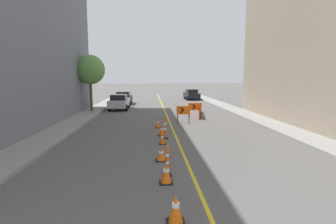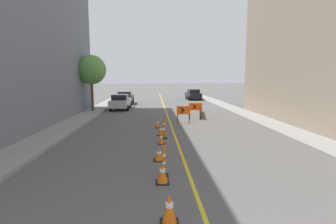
{
  "view_description": "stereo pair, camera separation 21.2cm",
  "coord_description": "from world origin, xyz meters",
  "px_view_note": "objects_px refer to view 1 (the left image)",
  "views": [
    {
      "loc": [
        -1.41,
        -1.01,
        3.34
      ],
      "look_at": [
        -0.24,
        16.68,
        1.0
      ],
      "focal_mm": 28.0,
      "sensor_mm": 36.0,
      "label": 1
    },
    {
      "loc": [
        -1.2,
        -1.02,
        3.34
      ],
      "look_at": [
        -0.24,
        16.68,
        1.0
      ],
      "focal_mm": 28.0,
      "sensor_mm": 36.0,
      "label": 2
    }
  ],
  "objects_px": {
    "parked_car_curb_near": "(119,102)",
    "delineator_post_rear": "(165,129)",
    "traffic_cone_second": "(166,173)",
    "traffic_cone_farthest": "(158,123)",
    "arrow_barricade_primary": "(183,111)",
    "parked_car_curb_mid": "(124,98)",
    "traffic_cone_nearest": "(176,209)",
    "arrow_barricade_secondary": "(195,107)",
    "traffic_cone_third": "(161,154)",
    "street_tree_left_near": "(90,70)",
    "traffic_cone_fourth": "(162,139)",
    "parked_car_curb_far": "(191,94)",
    "traffic_cone_fifth": "(161,131)",
    "delineator_post_front": "(167,163)"
  },
  "relations": [
    {
      "from": "parked_car_curb_near",
      "to": "delineator_post_rear",
      "type": "bearing_deg",
      "value": -71.63
    },
    {
      "from": "traffic_cone_second",
      "to": "traffic_cone_farthest",
      "type": "distance_m",
      "value": 9.31
    },
    {
      "from": "parked_car_curb_near",
      "to": "arrow_barricade_primary",
      "type": "bearing_deg",
      "value": -55.82
    },
    {
      "from": "traffic_cone_second",
      "to": "parked_car_curb_mid",
      "type": "height_order",
      "value": "parked_car_curb_mid"
    },
    {
      "from": "traffic_cone_nearest",
      "to": "arrow_barricade_secondary",
      "type": "height_order",
      "value": "arrow_barricade_secondary"
    },
    {
      "from": "traffic_cone_third",
      "to": "traffic_cone_farthest",
      "type": "bearing_deg",
      "value": 89.57
    },
    {
      "from": "parked_car_curb_near",
      "to": "traffic_cone_nearest",
      "type": "bearing_deg",
      "value": -78.49
    },
    {
      "from": "traffic_cone_nearest",
      "to": "street_tree_left_near",
      "type": "xyz_separation_m",
      "value": [
        -6.27,
        19.99,
        3.71
      ]
    },
    {
      "from": "traffic_cone_fourth",
      "to": "parked_car_curb_far",
      "type": "distance_m",
      "value": 27.08
    },
    {
      "from": "traffic_cone_fourth",
      "to": "parked_car_curb_near",
      "type": "xyz_separation_m",
      "value": [
        -3.86,
        14.78,
        0.52
      ]
    },
    {
      "from": "traffic_cone_fifth",
      "to": "arrow_barricade_primary",
      "type": "bearing_deg",
      "value": 65.84
    },
    {
      "from": "parked_car_curb_near",
      "to": "parked_car_curb_far",
      "type": "height_order",
      "value": "same"
    },
    {
      "from": "arrow_barricade_secondary",
      "to": "parked_car_curb_far",
      "type": "height_order",
      "value": "parked_car_curb_far"
    },
    {
      "from": "arrow_barricade_primary",
      "to": "parked_car_curb_mid",
      "type": "distance_m",
      "value": 15.47
    },
    {
      "from": "traffic_cone_fourth",
      "to": "delineator_post_front",
      "type": "height_order",
      "value": "delineator_post_front"
    },
    {
      "from": "arrow_barricade_primary",
      "to": "arrow_barricade_secondary",
      "type": "distance_m",
      "value": 2.3
    },
    {
      "from": "traffic_cone_third",
      "to": "traffic_cone_farthest",
      "type": "xyz_separation_m",
      "value": [
        0.05,
        7.02,
        0.04
      ]
    },
    {
      "from": "traffic_cone_fifth",
      "to": "traffic_cone_nearest",
      "type": "bearing_deg",
      "value": -90.37
    },
    {
      "from": "delineator_post_rear",
      "to": "traffic_cone_fifth",
      "type": "bearing_deg",
      "value": 102.71
    },
    {
      "from": "parked_car_curb_far",
      "to": "delineator_post_front",
      "type": "bearing_deg",
      "value": -103.63
    },
    {
      "from": "parked_car_curb_far",
      "to": "arrow_barricade_primary",
      "type": "bearing_deg",
      "value": -103.77
    },
    {
      "from": "traffic_cone_second",
      "to": "parked_car_curb_near",
      "type": "bearing_deg",
      "value": 100.82
    },
    {
      "from": "traffic_cone_nearest",
      "to": "arrow_barricade_primary",
      "type": "xyz_separation_m",
      "value": [
        1.82,
        13.17,
        0.56
      ]
    },
    {
      "from": "traffic_cone_nearest",
      "to": "parked_car_curb_mid",
      "type": "xyz_separation_m",
      "value": [
        -3.93,
        27.53,
        0.45
      ]
    },
    {
      "from": "traffic_cone_nearest",
      "to": "delineator_post_front",
      "type": "relative_size",
      "value": 0.65
    },
    {
      "from": "arrow_barricade_primary",
      "to": "parked_car_curb_near",
      "type": "xyz_separation_m",
      "value": [
        -5.66,
        8.86,
        -0.11
      ]
    },
    {
      "from": "traffic_cone_second",
      "to": "delineator_post_rear",
      "type": "xyz_separation_m",
      "value": [
        0.31,
        6.18,
        0.21
      ]
    },
    {
      "from": "traffic_cone_third",
      "to": "arrow_barricade_primary",
      "type": "height_order",
      "value": "arrow_barricade_primary"
    },
    {
      "from": "traffic_cone_fifth",
      "to": "delineator_post_front",
      "type": "xyz_separation_m",
      "value": [
        -0.06,
        -6.3,
        0.18
      ]
    },
    {
      "from": "traffic_cone_nearest",
      "to": "parked_car_curb_near",
      "type": "distance_m",
      "value": 22.37
    },
    {
      "from": "traffic_cone_second",
      "to": "parked_car_curb_mid",
      "type": "xyz_separation_m",
      "value": [
        -3.85,
        25.19,
        0.48
      ]
    },
    {
      "from": "traffic_cone_second",
      "to": "parked_car_curb_far",
      "type": "bearing_deg",
      "value": 79.67
    },
    {
      "from": "traffic_cone_nearest",
      "to": "delineator_post_rear",
      "type": "distance_m",
      "value": 8.52
    },
    {
      "from": "traffic_cone_second",
      "to": "traffic_cone_farthest",
      "type": "relative_size",
      "value": 1.1
    },
    {
      "from": "arrow_barricade_primary",
      "to": "parked_car_curb_near",
      "type": "distance_m",
      "value": 10.52
    },
    {
      "from": "parked_car_curb_mid",
      "to": "delineator_post_front",
      "type": "bearing_deg",
      "value": -79.34
    },
    {
      "from": "traffic_cone_third",
      "to": "delineator_post_front",
      "type": "distance_m",
      "value": 1.7
    },
    {
      "from": "delineator_post_rear",
      "to": "street_tree_left_near",
      "type": "relative_size",
      "value": 0.23
    },
    {
      "from": "traffic_cone_fifth",
      "to": "traffic_cone_farthest",
      "type": "xyz_separation_m",
      "value": [
        -0.15,
        2.4,
        0.01
      ]
    },
    {
      "from": "traffic_cone_fourth",
      "to": "traffic_cone_third",
      "type": "bearing_deg",
      "value": -93.6
    },
    {
      "from": "parked_car_curb_far",
      "to": "parked_car_curb_mid",
      "type": "bearing_deg",
      "value": -150.29
    },
    {
      "from": "traffic_cone_fourth",
      "to": "street_tree_left_near",
      "type": "relative_size",
      "value": 0.11
    },
    {
      "from": "traffic_cone_farthest",
      "to": "parked_car_curb_mid",
      "type": "bearing_deg",
      "value": 103.6
    },
    {
      "from": "parked_car_curb_mid",
      "to": "street_tree_left_near",
      "type": "xyz_separation_m",
      "value": [
        -2.34,
        -7.54,
        3.26
      ]
    },
    {
      "from": "traffic_cone_fifth",
      "to": "parked_car_curb_far",
      "type": "bearing_deg",
      "value": 77.15
    },
    {
      "from": "traffic_cone_farthest",
      "to": "arrow_barricade_primary",
      "type": "height_order",
      "value": "arrow_barricade_primary"
    },
    {
      "from": "delineator_post_front",
      "to": "traffic_cone_third",
      "type": "bearing_deg",
      "value": 94.76
    },
    {
      "from": "traffic_cone_farthest",
      "to": "arrow_barricade_secondary",
      "type": "relative_size",
      "value": 0.46
    },
    {
      "from": "traffic_cone_fourth",
      "to": "traffic_cone_fifth",
      "type": "distance_m",
      "value": 2.0
    },
    {
      "from": "arrow_barricade_secondary",
      "to": "traffic_cone_third",
      "type": "bearing_deg",
      "value": -110.32
    }
  ]
}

